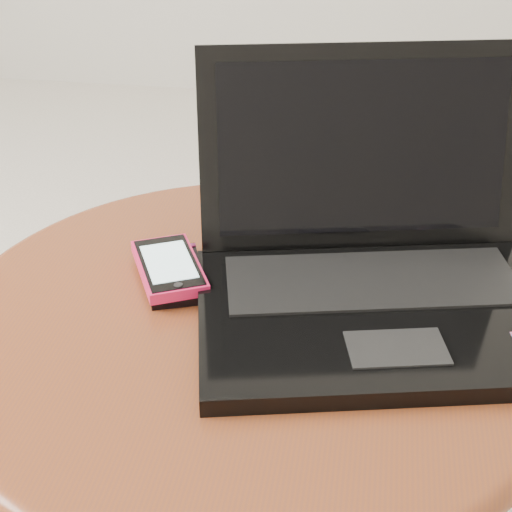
# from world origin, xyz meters

# --- Properties ---
(table) EXTENTS (0.60, 0.60, 0.48)m
(table) POSITION_xyz_m (-0.04, -0.02, 0.38)
(table) COLOR #552610
(table) RESTS_ON ground
(laptop) EXTENTS (0.39, 0.35, 0.22)m
(laptop) POSITION_xyz_m (0.07, 0.02, 0.52)
(laptop) COLOR black
(laptop) RESTS_ON table
(phone_black) EXTENTS (0.09, 0.12, 0.01)m
(phone_black) POSITION_xyz_m (-0.13, 0.03, 0.48)
(phone_black) COLOR black
(phone_black) RESTS_ON table
(phone_pink) EXTENTS (0.10, 0.13, 0.01)m
(phone_pink) POSITION_xyz_m (-0.13, 0.02, 0.49)
(phone_pink) COLOR #F31E58
(phone_pink) RESTS_ON phone_black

